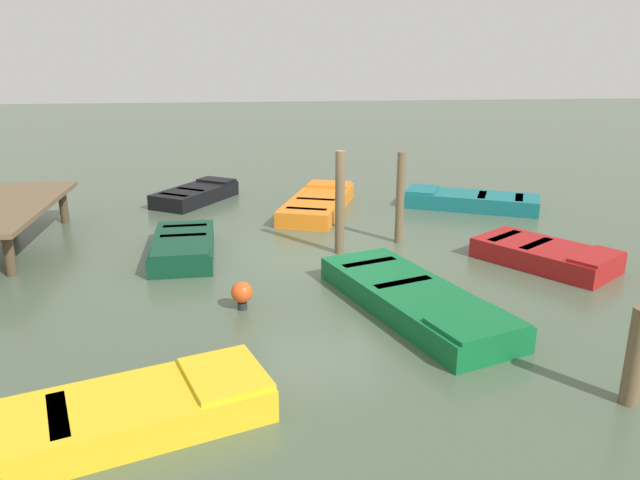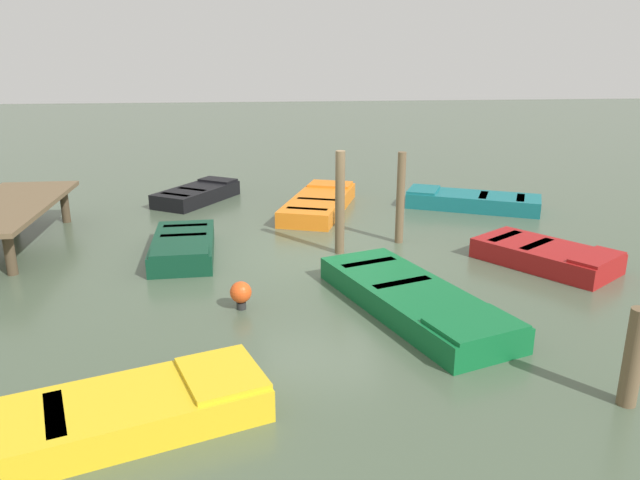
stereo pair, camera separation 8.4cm
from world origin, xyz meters
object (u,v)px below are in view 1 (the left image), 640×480
(rowboat_teal, at_px, (471,200))
(mooring_piling_far_right, at_px, (636,357))
(marker_buoy, at_px, (242,293))
(dock_segment, at_px, (6,210))
(mooring_piling_center, at_px, (340,203))
(rowboat_red, at_px, (546,255))
(rowboat_yellow, at_px, (93,421))
(rowboat_black, at_px, (196,194))
(mooring_piling_near_left, at_px, (400,198))
(rowboat_dark_green, at_px, (183,246))
(rowboat_orange, at_px, (318,203))
(rowboat_green, at_px, (414,299))

(rowboat_teal, height_order, mooring_piling_far_right, mooring_piling_far_right)
(marker_buoy, bearing_deg, dock_segment, 51.78)
(mooring_piling_center, bearing_deg, dock_segment, 80.07)
(rowboat_red, relative_size, rowboat_teal, 0.80)
(rowboat_yellow, height_order, marker_buoy, marker_buoy)
(rowboat_black, height_order, mooring_piling_near_left, mooring_piling_near_left)
(rowboat_black, bearing_deg, dock_segment, 167.88)
(rowboat_red, bearing_deg, mooring_piling_far_right, -50.72)
(rowboat_red, distance_m, marker_buoy, 6.21)
(mooring_piling_far_right, bearing_deg, mooring_piling_center, 23.63)
(rowboat_dark_green, relative_size, rowboat_red, 0.93)
(rowboat_orange, height_order, mooring_piling_far_right, mooring_piling_far_right)
(rowboat_teal, xyz_separation_m, mooring_piling_center, (-3.38, 4.10, 0.87))
(dock_segment, height_order, rowboat_green, dock_segment)
(rowboat_yellow, xyz_separation_m, mooring_piling_center, (6.11, -3.64, 0.87))
(rowboat_red, relative_size, mooring_piling_far_right, 2.33)
(rowboat_yellow, height_order, rowboat_green, same)
(mooring_piling_center, bearing_deg, rowboat_orange, 0.86)
(mooring_piling_far_right, bearing_deg, rowboat_yellow, 89.90)
(rowboat_dark_green, relative_size, rowboat_yellow, 0.65)
(rowboat_yellow, relative_size, mooring_piling_far_right, 3.32)
(rowboat_orange, distance_m, mooring_piling_far_right, 10.08)
(mooring_piling_far_right, bearing_deg, rowboat_green, 32.49)
(rowboat_orange, distance_m, marker_buoy, 6.61)
(mooring_piling_near_left, bearing_deg, rowboat_teal, -43.79)
(rowboat_yellow, bearing_deg, rowboat_green, 14.33)
(rowboat_red, xyz_separation_m, rowboat_orange, (4.79, 4.04, -0.00))
(dock_segment, distance_m, rowboat_dark_green, 4.03)
(rowboat_red, height_order, mooring_piling_near_left, mooring_piling_near_left)
(rowboat_teal, height_order, mooring_piling_center, mooring_piling_center)
(mooring_piling_far_right, bearing_deg, rowboat_red, -14.99)
(rowboat_yellow, bearing_deg, rowboat_teal, 31.35)
(dock_segment, relative_size, rowboat_black, 1.64)
(rowboat_black, bearing_deg, rowboat_orange, -80.93)
(rowboat_green, bearing_deg, rowboat_black, -172.35)
(rowboat_dark_green, distance_m, rowboat_red, 7.39)
(mooring_piling_center, bearing_deg, rowboat_black, 34.14)
(rowboat_black, height_order, rowboat_teal, same)
(dock_segment, height_order, rowboat_orange, dock_segment)
(rowboat_black, height_order, rowboat_orange, same)
(mooring_piling_center, distance_m, mooring_piling_far_right, 6.70)
(rowboat_red, distance_m, mooring_piling_center, 4.26)
(rowboat_black, distance_m, rowboat_red, 9.66)
(rowboat_dark_green, distance_m, rowboat_orange, 4.70)
(rowboat_yellow, bearing_deg, mooring_piling_near_left, 33.46)
(dock_segment, bearing_deg, rowboat_black, -45.18)
(mooring_piling_center, bearing_deg, rowboat_dark_green, 87.70)
(rowboat_black, relative_size, mooring_piling_center, 1.32)
(mooring_piling_near_left, relative_size, marker_buoy, 4.23)
(dock_segment, xyz_separation_m, mooring_piling_center, (-1.24, -7.09, 0.25))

